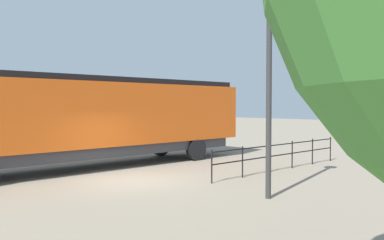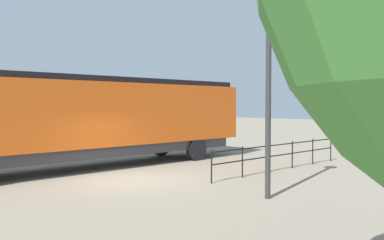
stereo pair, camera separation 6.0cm
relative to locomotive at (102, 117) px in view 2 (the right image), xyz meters
name	(u,v)px [view 2 (the right image)]	position (x,y,z in m)	size (l,w,h in m)	color
ground_plane	(132,180)	(3.62, -1.03, -2.19)	(120.00, 120.00, 0.00)	gray
locomotive	(102,117)	(0.00, 0.00, 0.00)	(3.00, 15.48, 3.87)	#D15114
lamp_post	(269,20)	(8.70, 0.11, 2.93)	(0.54, 0.54, 7.31)	#2D2D2D
platform_fence	(281,152)	(5.98, 4.77, -1.44)	(0.05, 8.36, 1.16)	black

